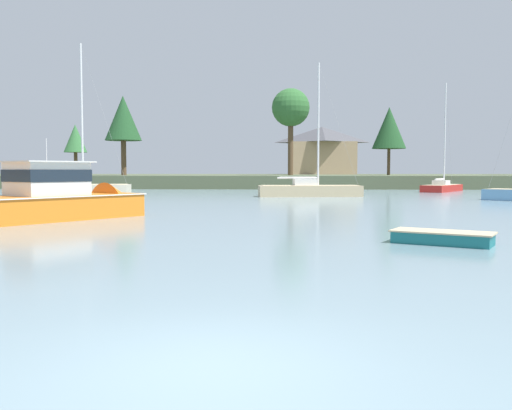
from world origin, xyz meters
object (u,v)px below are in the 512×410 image
Objects in this scene: cruiser_orange at (67,206)px; sailboat_sand at (310,193)px; sailboat_cream at (74,194)px; dinghy_teal at (442,240)px; sailboat_red at (442,189)px.

cruiser_orange is 0.81× the size of sailboat_sand.
sailboat_cream reaches higher than dinghy_teal.
dinghy_teal is (23.47, -30.88, -0.16)m from sailboat_cream.
dinghy_teal is 0.26× the size of sailboat_red.
sailboat_red reaches higher than dinghy_teal.
sailboat_sand is at bearing 61.30° from cruiser_orange.
sailboat_red is (13.45, 46.86, 0.11)m from dinghy_teal.
dinghy_teal is 48.75m from sailboat_red.
sailboat_red is 1.23× the size of cruiser_orange.
dinghy_teal is at bearing -29.97° from cruiser_orange.
sailboat_cream is at bearing 109.35° from cruiser_orange.
sailboat_cream is 1.11× the size of sailboat_red.
sailboat_cream reaches higher than sailboat_sand.
dinghy_teal is 18.29m from cruiser_orange.
sailboat_red is at bearing 39.83° from sailboat_sand.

